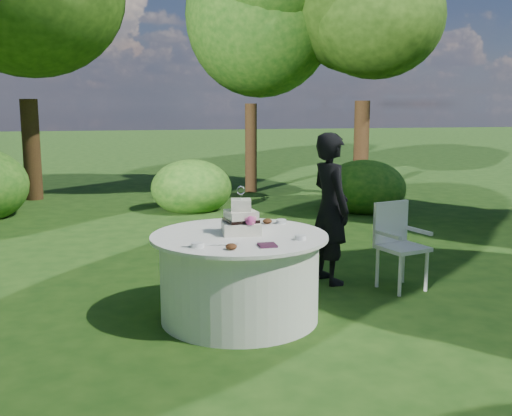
{
  "coord_description": "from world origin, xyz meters",
  "views": [
    {
      "loc": [
        -0.96,
        -5.04,
        1.9
      ],
      "look_at": [
        0.15,
        0.0,
        1.0
      ],
      "focal_mm": 42.0,
      "sensor_mm": 36.0,
      "label": 1
    }
  ],
  "objects_px": {
    "guest": "(330,208)",
    "table": "(240,276)",
    "cake": "(241,221)",
    "chair": "(397,239)",
    "napkins": "(267,245)"
  },
  "relations": [
    {
      "from": "guest",
      "to": "cake",
      "type": "bearing_deg",
      "value": 117.85
    },
    {
      "from": "napkins",
      "to": "guest",
      "type": "height_order",
      "value": "guest"
    },
    {
      "from": "guest",
      "to": "chair",
      "type": "bearing_deg",
      "value": -128.19
    },
    {
      "from": "chair",
      "to": "napkins",
      "type": "bearing_deg",
      "value": -147.57
    },
    {
      "from": "table",
      "to": "chair",
      "type": "height_order",
      "value": "chair"
    },
    {
      "from": "chair",
      "to": "guest",
      "type": "bearing_deg",
      "value": 151.15
    },
    {
      "from": "table",
      "to": "cake",
      "type": "bearing_deg",
      "value": 57.93
    },
    {
      "from": "cake",
      "to": "chair",
      "type": "height_order",
      "value": "cake"
    },
    {
      "from": "guest",
      "to": "table",
      "type": "xyz_separation_m",
      "value": [
        -1.16,
        -0.9,
        -0.42
      ]
    },
    {
      "from": "table",
      "to": "cake",
      "type": "relative_size",
      "value": 3.63
    },
    {
      "from": "napkins",
      "to": "guest",
      "type": "xyz_separation_m",
      "value": [
        1.02,
        1.39,
        0.03
      ]
    },
    {
      "from": "cake",
      "to": "chair",
      "type": "bearing_deg",
      "value": 16.5
    },
    {
      "from": "table",
      "to": "chair",
      "type": "xyz_separation_m",
      "value": [
        1.78,
        0.56,
        0.13
      ]
    },
    {
      "from": "cake",
      "to": "table",
      "type": "bearing_deg",
      "value": -122.07
    },
    {
      "from": "napkins",
      "to": "table",
      "type": "relative_size",
      "value": 0.09
    }
  ]
}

